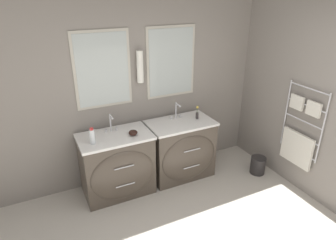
% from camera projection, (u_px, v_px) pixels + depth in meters
% --- Properties ---
extents(wall_back, '(5.28, 0.17, 2.60)m').
position_uv_depth(wall_back, '(135.00, 88.00, 4.04)').
color(wall_back, gray).
rests_on(wall_back, ground_plane).
extents(wall_right, '(0.13, 4.42, 2.60)m').
position_uv_depth(wall_right, '(311.00, 98.00, 3.74)').
color(wall_right, gray).
rests_on(wall_right, ground_plane).
extents(vanity_left, '(0.92, 0.62, 0.85)m').
position_uv_depth(vanity_left, '(118.00, 165.00, 3.91)').
color(vanity_left, '#4C4238').
rests_on(vanity_left, ground_plane).
extents(vanity_right, '(0.92, 0.62, 0.85)m').
position_uv_depth(vanity_right, '(181.00, 149.00, 4.29)').
color(vanity_right, '#4C4238').
rests_on(vanity_right, ground_plane).
extents(faucet_left, '(0.17, 0.15, 0.24)m').
position_uv_depth(faucet_left, '(111.00, 123.00, 3.83)').
color(faucet_left, silver).
rests_on(faucet_left, vanity_left).
extents(faucet_right, '(0.17, 0.15, 0.24)m').
position_uv_depth(faucet_right, '(176.00, 111.00, 4.21)').
color(faucet_right, silver).
rests_on(faucet_right, vanity_right).
extents(toiletry_bottle, '(0.07, 0.07, 0.21)m').
position_uv_depth(toiletry_bottle, '(92.00, 136.00, 3.54)').
color(toiletry_bottle, silver).
rests_on(toiletry_bottle, vanity_left).
extents(amenity_bowl, '(0.11, 0.11, 0.07)m').
position_uv_depth(amenity_bowl, '(133.00, 133.00, 3.77)').
color(amenity_bowl, black).
rests_on(amenity_bowl, vanity_left).
extents(flower_vase, '(0.04, 0.04, 0.19)m').
position_uv_depth(flower_vase, '(197.00, 114.00, 4.23)').
color(flower_vase, '#332D2D').
rests_on(flower_vase, vanity_right).
extents(waste_bin, '(0.22, 0.22, 0.26)m').
position_uv_depth(waste_bin, '(258.00, 165.00, 4.46)').
color(waste_bin, '#282626').
rests_on(waste_bin, ground_plane).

